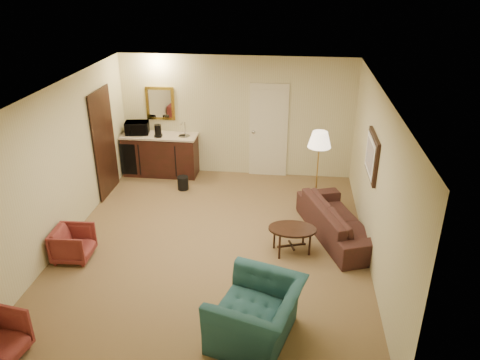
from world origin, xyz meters
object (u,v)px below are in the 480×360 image
object	(u,v)px
microwave	(137,126)
coffee_maker	(158,131)
floor_lamp	(317,172)
teal_armchair	(257,306)
sofa	(340,215)
waste_bin	(183,183)
coffee_table	(292,240)
rose_chair_near	(73,242)
wetbar_cabinet	(161,155)

from	to	relation	value
microwave	coffee_maker	bearing A→B (deg)	-24.67
floor_lamp	microwave	bearing A→B (deg)	160.83
teal_armchair	coffee_maker	distance (m)	5.34
sofa	teal_armchair	xyz separation A→B (m)	(-1.20, -2.59, 0.10)
sofa	waste_bin	size ratio (longest dim) A/B	7.16
waste_bin	microwave	world-z (taller)	microwave
sofa	floor_lamp	world-z (taller)	floor_lamp
coffee_table	waste_bin	world-z (taller)	coffee_table
coffee_table	floor_lamp	xyz separation A→B (m)	(0.42, 1.48, 0.57)
floor_lamp	coffee_maker	world-z (taller)	floor_lamp
coffee_table	coffee_maker	world-z (taller)	coffee_maker
floor_lamp	waste_bin	bearing A→B (deg)	167.47
microwave	rose_chair_near	bearing A→B (deg)	-100.05
microwave	coffee_maker	world-z (taller)	microwave
coffee_table	coffee_maker	xyz separation A→B (m)	(-2.92, 2.68, 0.83)
sofa	rose_chair_near	size ratio (longest dim) A/B	3.48
microwave	coffee_maker	distance (m)	0.52
microwave	floor_lamp	bearing A→B (deg)	-29.00
floor_lamp	waste_bin	distance (m)	2.84
wetbar_cabinet	coffee_maker	world-z (taller)	coffee_maker
rose_chair_near	coffee_maker	world-z (taller)	coffee_maker
teal_armchair	floor_lamp	bearing A→B (deg)	-176.94
wetbar_cabinet	coffee_table	xyz separation A→B (m)	(2.93, -2.80, -0.24)
wetbar_cabinet	waste_bin	xyz separation A→B (m)	(0.65, -0.72, -0.32)
wetbar_cabinet	teal_armchair	bearing A→B (deg)	-62.23
floor_lamp	coffee_maker	distance (m)	3.55
sofa	waste_bin	xyz separation A→B (m)	(-3.07, 1.49, -0.26)
coffee_maker	teal_armchair	bearing A→B (deg)	-77.31
coffee_table	floor_lamp	distance (m)	1.64
coffee_table	microwave	bearing A→B (deg)	140.57
coffee_maker	rose_chair_near	bearing A→B (deg)	-114.51
sofa	waste_bin	distance (m)	3.42
teal_armchair	floor_lamp	size ratio (longest dim) A/B	0.72
microwave	wetbar_cabinet	bearing A→B (deg)	-11.50
wetbar_cabinet	rose_chair_near	bearing A→B (deg)	-98.40
sofa	microwave	size ratio (longest dim) A/B	4.10
teal_armchair	waste_bin	distance (m)	4.50
coffee_table	microwave	xyz separation A→B (m)	(-3.42, 2.81, 0.87)
sofa	floor_lamp	size ratio (longest dim) A/B	1.29
rose_chair_near	waste_bin	bearing A→B (deg)	-26.35
rose_chair_near	coffee_maker	xyz separation A→B (m)	(0.52, 3.26, 0.76)
wetbar_cabinet	teal_armchair	size ratio (longest dim) A/B	1.44
rose_chair_near	coffee_table	xyz separation A→B (m)	(3.43, 0.59, -0.07)
coffee_table	waste_bin	xyz separation A→B (m)	(-2.28, 2.08, -0.08)
rose_chair_near	waste_bin	world-z (taller)	rose_chair_near
coffee_table	microwave	world-z (taller)	microwave
floor_lamp	microwave	world-z (taller)	floor_lamp
floor_lamp	coffee_maker	xyz separation A→B (m)	(-3.33, 1.20, 0.26)
wetbar_cabinet	coffee_maker	xyz separation A→B (m)	(0.02, -0.12, 0.60)
wetbar_cabinet	sofa	size ratio (longest dim) A/B	0.80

